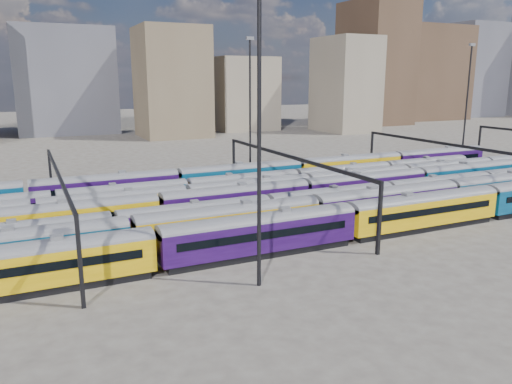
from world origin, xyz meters
name	(u,v)px	position (x,y,z in m)	size (l,w,h in m)	color
ground	(222,219)	(0.00, 0.00, 0.00)	(500.00, 500.00, 0.00)	#433E39
rake_0	(260,230)	(-1.50, -15.00, 2.88)	(155.71, 3.25, 5.49)	black
rake_1	(314,209)	(8.14, -10.00, 2.86)	(132.42, 3.23, 5.45)	black
rake_2	(268,206)	(4.33, -5.00, 2.48)	(115.04, 2.81, 4.71)	black
rake_3	(237,197)	(2.09, 0.00, 2.74)	(105.70, 3.10, 5.22)	black
rake_4	(250,189)	(6.34, 5.00, 2.50)	(135.63, 2.83, 4.76)	black
rake_5	(187,188)	(-1.69, 10.00, 2.39)	(111.13, 2.71, 4.55)	black
rake_6	(241,174)	(9.28, 15.00, 2.82)	(108.88, 3.19, 5.38)	black
gantry_1	(59,182)	(-20.00, 0.00, 6.79)	(0.35, 40.35, 8.03)	black
gantry_2	(289,163)	(10.00, 0.00, 6.79)	(0.35, 40.35, 8.03)	black
gantry_3	(449,150)	(40.00, 0.00, 6.79)	(0.35, 40.35, 8.03)	black
mast_2	(259,132)	(-5.00, -22.00, 13.97)	(1.40, 0.50, 25.60)	black
mast_3	(250,103)	(15.00, 24.00, 13.97)	(1.40, 0.50, 25.60)	black
mast_5	(467,99)	(65.00, 20.00, 13.97)	(1.40, 0.50, 25.60)	black
skyline	(370,72)	(104.75, 105.73, 20.83)	(399.22, 60.48, 50.03)	#665B4C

